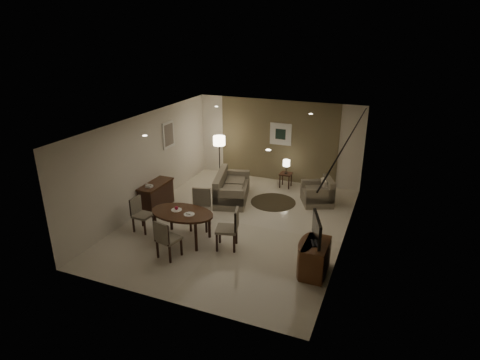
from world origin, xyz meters
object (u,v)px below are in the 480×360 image
at_px(console_desk, 156,196).
at_px(dining_table, 183,226).
at_px(chair_near, 169,238).
at_px(side_table, 286,180).
at_px(sofa, 232,187).
at_px(chair_left, 143,215).
at_px(tv_cabinet, 315,258).
at_px(chair_far, 200,210).
at_px(floor_lamp, 220,159).
at_px(chair_right, 227,229).
at_px(armchair, 317,191).

height_order(console_desk, dining_table, console_desk).
xyz_separation_m(chair_near, side_table, (1.25, 5.04, -0.23)).
distance_m(chair_near, sofa, 3.48).
relative_size(dining_table, chair_left, 1.78).
bearing_deg(console_desk, side_table, 44.67).
distance_m(tv_cabinet, chair_far, 3.29).
bearing_deg(floor_lamp, chair_left, -94.46).
bearing_deg(side_table, tv_cabinet, -66.57).
bearing_deg(chair_right, armchair, 141.12).
xyz_separation_m(dining_table, sofa, (0.14, 2.69, 0.04)).
relative_size(console_desk, armchair, 1.38).
height_order(dining_table, chair_right, chair_right).
xyz_separation_m(side_table, floor_lamp, (-2.21, -0.28, 0.54)).
distance_m(side_table, floor_lamp, 2.29).
relative_size(chair_far, chair_right, 1.02).
bearing_deg(dining_table, tv_cabinet, -3.21).
relative_size(chair_near, sofa, 0.53).
bearing_deg(chair_far, chair_left, -167.09).
height_order(chair_left, chair_right, chair_right).
bearing_deg(chair_far, tv_cabinet, -29.84).
distance_m(tv_cabinet, armchair, 3.61).
bearing_deg(chair_far, sofa, 74.63).
height_order(chair_far, chair_left, chair_far).
bearing_deg(chair_near, chair_left, -21.53).
bearing_deg(chair_near, floor_lamp, -67.24).
xyz_separation_m(tv_cabinet, chair_right, (-2.14, 0.24, 0.15)).
distance_m(chair_near, armchair, 4.82).
bearing_deg(armchair, console_desk, -88.56).
relative_size(chair_near, side_table, 1.98).
bearing_deg(chair_near, side_table, -92.60).
xyz_separation_m(chair_right, sofa, (-0.99, 2.63, -0.09)).
xyz_separation_m(dining_table, chair_near, (0.10, -0.79, 0.10)).
xyz_separation_m(dining_table, chair_right, (1.14, 0.06, 0.13)).
distance_m(dining_table, chair_left, 1.17).
distance_m(console_desk, tv_cabinet, 5.11).
distance_m(chair_far, chair_right, 1.20).
height_order(console_desk, side_table, console_desk).
distance_m(console_desk, dining_table, 2.08).
xyz_separation_m(sofa, side_table, (1.21, 1.56, -0.18)).
distance_m(console_desk, chair_near, 2.72).
xyz_separation_m(chair_left, floor_lamp, (0.31, 3.94, 0.33)).
relative_size(chair_left, floor_lamp, 0.57).
distance_m(console_desk, chair_right, 3.03).
height_order(tv_cabinet, chair_left, chair_left).
bearing_deg(chair_far, chair_near, -104.86).
distance_m(tv_cabinet, chair_right, 2.16).
height_order(chair_far, sofa, chair_far).
relative_size(dining_table, chair_near, 1.69).
bearing_deg(dining_table, sofa, 86.95).
bearing_deg(chair_far, armchair, 32.92).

